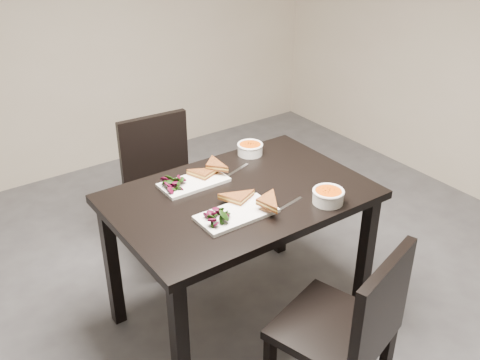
# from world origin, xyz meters

# --- Properties ---
(table) EXTENTS (1.20, 0.80, 0.75)m
(table) POSITION_xyz_m (0.38, 0.39, 0.65)
(table) COLOR black
(table) RESTS_ON ground
(chair_near) EXTENTS (0.52, 0.52, 0.85)m
(chair_near) POSITION_xyz_m (0.40, -0.35, 0.48)
(chair_near) COLOR black
(chair_near) RESTS_ON ground
(chair_far) EXTENTS (0.45, 0.45, 0.85)m
(chair_far) POSITION_xyz_m (0.37, 1.15, 0.48)
(chair_far) COLOR black
(chair_far) RESTS_ON ground
(plate_near) EXTENTS (0.35, 0.17, 0.02)m
(plate_near) POSITION_xyz_m (0.26, 0.24, 0.76)
(plate_near) COLOR white
(plate_near) RESTS_ON table
(sandwich_near) EXTENTS (0.21, 0.19, 0.06)m
(sandwich_near) POSITION_xyz_m (0.32, 0.25, 0.80)
(sandwich_near) COLOR brown
(sandwich_near) RESTS_ON plate_near
(salad_near) EXTENTS (0.11, 0.10, 0.05)m
(salad_near) POSITION_xyz_m (0.16, 0.24, 0.79)
(salad_near) COLOR black
(salad_near) RESTS_ON plate_near
(soup_bowl_near) EXTENTS (0.15, 0.15, 0.07)m
(soup_bowl_near) POSITION_xyz_m (0.66, 0.09, 0.79)
(soup_bowl_near) COLOR white
(soup_bowl_near) RESTS_ON table
(cutlery_near) EXTENTS (0.18, 0.05, 0.00)m
(cutlery_near) POSITION_xyz_m (0.50, 0.18, 0.75)
(cutlery_near) COLOR silver
(cutlery_near) RESTS_ON table
(plate_far) EXTENTS (0.33, 0.16, 0.02)m
(plate_far) POSITION_xyz_m (0.25, 0.59, 0.76)
(plate_far) COLOR white
(plate_far) RESTS_ON table
(sandwich_far) EXTENTS (0.19, 0.17, 0.05)m
(sandwich_far) POSITION_xyz_m (0.32, 0.57, 0.79)
(sandwich_far) COLOR brown
(sandwich_far) RESTS_ON plate_far
(salad_far) EXTENTS (0.10, 0.09, 0.04)m
(salad_far) POSITION_xyz_m (0.15, 0.59, 0.79)
(salad_far) COLOR black
(salad_far) RESTS_ON plate_far
(soup_bowl_far) EXTENTS (0.14, 0.14, 0.06)m
(soup_bowl_far) POSITION_xyz_m (0.67, 0.70, 0.79)
(soup_bowl_far) COLOR white
(soup_bowl_far) RESTS_ON table
(cutlery_far) EXTENTS (0.18, 0.07, 0.00)m
(cutlery_far) POSITION_xyz_m (0.50, 0.58, 0.75)
(cutlery_far) COLOR silver
(cutlery_far) RESTS_ON table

